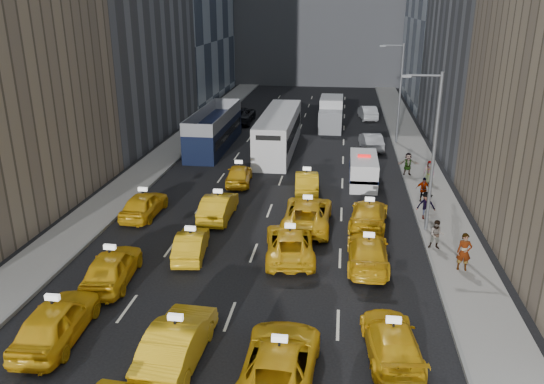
{
  "coord_description": "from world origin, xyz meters",
  "views": [
    {
      "loc": [
        4.3,
        -16.68,
        12.42
      ],
      "look_at": [
        0.44,
        11.96,
        2.0
      ],
      "focal_mm": 35.0,
      "sensor_mm": 36.0,
      "label": 1
    }
  ],
  "objects_px": {
    "nypd_van": "(363,171)",
    "pedestrian_0": "(464,252)",
    "city_bus": "(279,132)",
    "box_truck": "(331,114)",
    "double_decker": "(214,129)"
  },
  "relations": [
    {
      "from": "city_bus",
      "to": "box_truck",
      "type": "height_order",
      "value": "city_bus"
    },
    {
      "from": "double_decker",
      "to": "pedestrian_0",
      "type": "distance_m",
      "value": 27.46
    },
    {
      "from": "nypd_van",
      "to": "pedestrian_0",
      "type": "xyz_separation_m",
      "value": [
        4.43,
        -12.92,
        0.13
      ]
    },
    {
      "from": "box_truck",
      "to": "pedestrian_0",
      "type": "height_order",
      "value": "box_truck"
    },
    {
      "from": "nypd_van",
      "to": "pedestrian_0",
      "type": "distance_m",
      "value": 13.66
    },
    {
      "from": "city_bus",
      "to": "double_decker",
      "type": "bearing_deg",
      "value": -179.11
    },
    {
      "from": "city_bus",
      "to": "pedestrian_0",
      "type": "height_order",
      "value": "city_bus"
    },
    {
      "from": "pedestrian_0",
      "to": "nypd_van",
      "type": "bearing_deg",
      "value": 113.29
    },
    {
      "from": "nypd_van",
      "to": "city_bus",
      "type": "distance_m",
      "value": 10.7
    },
    {
      "from": "city_bus",
      "to": "pedestrian_0",
      "type": "bearing_deg",
      "value": -56.51
    },
    {
      "from": "double_decker",
      "to": "city_bus",
      "type": "distance_m",
      "value": 5.85
    },
    {
      "from": "double_decker",
      "to": "city_bus",
      "type": "bearing_deg",
      "value": -4.46
    },
    {
      "from": "city_bus",
      "to": "box_truck",
      "type": "relative_size",
      "value": 1.93
    },
    {
      "from": "double_decker",
      "to": "box_truck",
      "type": "relative_size",
      "value": 1.69
    },
    {
      "from": "nypd_van",
      "to": "box_truck",
      "type": "distance_m",
      "value": 17.86
    }
  ]
}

